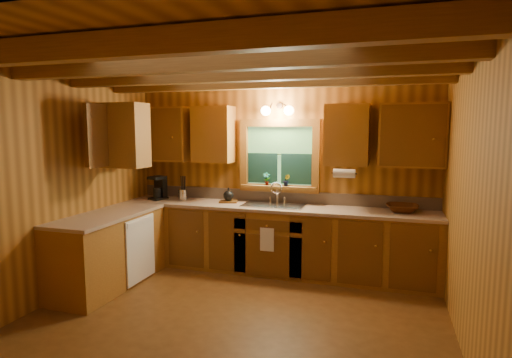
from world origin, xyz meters
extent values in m
plane|color=brown|center=(0.00, 0.00, 0.00)|extent=(4.20, 4.20, 0.00)
plane|color=brown|center=(0.00, 0.00, 2.60)|extent=(4.20, 4.20, 0.00)
plane|color=brown|center=(0.00, 1.90, 1.30)|extent=(4.20, 0.00, 4.20)
plane|color=brown|center=(0.00, -1.90, 1.30)|extent=(4.20, 0.00, 4.20)
plane|color=brown|center=(-2.10, 0.00, 1.30)|extent=(0.00, 3.80, 3.80)
plane|color=brown|center=(2.10, 0.00, 1.30)|extent=(0.00, 3.80, 3.80)
cube|color=brown|center=(0.00, -1.20, 2.49)|extent=(4.20, 0.14, 0.18)
cube|color=brown|center=(0.00, -0.40, 2.49)|extent=(4.20, 0.14, 0.18)
cube|color=brown|center=(0.00, 0.40, 2.49)|extent=(4.20, 0.14, 0.18)
cube|color=brown|center=(0.00, 1.20, 2.49)|extent=(4.20, 0.14, 0.18)
cube|color=brown|center=(0.00, 1.59, 0.43)|extent=(4.20, 0.62, 0.86)
cube|color=brown|center=(-1.79, 0.48, 0.43)|extent=(0.62, 1.60, 0.86)
cube|color=tan|center=(0.00, 1.59, 0.88)|extent=(4.20, 0.66, 0.04)
cube|color=tan|center=(-1.78, 0.48, 0.88)|extent=(0.64, 1.60, 0.04)
cube|color=tan|center=(0.00, 1.89, 0.98)|extent=(4.20, 0.02, 0.16)
cube|color=white|center=(-1.47, 0.68, 0.43)|extent=(0.02, 0.60, 0.80)
cube|color=brown|center=(-1.70, 1.73, 1.84)|extent=(0.78, 0.34, 0.78)
cube|color=brown|center=(-0.92, 1.73, 1.84)|extent=(0.55, 0.34, 0.78)
cube|color=brown|center=(0.92, 1.73, 1.84)|extent=(0.55, 0.34, 0.78)
cube|color=brown|center=(1.70, 1.73, 1.84)|extent=(0.78, 0.34, 0.78)
cube|color=brown|center=(-1.93, 0.68, 1.84)|extent=(0.34, 1.10, 0.78)
cube|color=brown|center=(0.00, 1.86, 2.00)|extent=(1.12, 0.08, 0.10)
cube|color=brown|center=(0.00, 1.86, 1.10)|extent=(1.12, 0.08, 0.10)
cube|color=brown|center=(-0.51, 1.86, 1.55)|extent=(0.10, 0.08, 0.80)
cube|color=brown|center=(0.51, 1.86, 1.55)|extent=(0.10, 0.08, 0.80)
cube|color=#3E7B34|center=(0.00, 1.90, 1.55)|extent=(0.92, 0.01, 0.80)
cube|color=#102F2C|center=(-0.24, 1.87, 1.37)|extent=(0.42, 0.02, 0.42)
cube|color=#102F2C|center=(0.24, 1.87, 1.37)|extent=(0.42, 0.02, 0.42)
cylinder|color=black|center=(0.00, 1.87, 1.57)|extent=(0.92, 0.01, 0.01)
cube|color=brown|center=(0.00, 1.82, 1.12)|extent=(1.06, 0.14, 0.04)
cylinder|color=black|center=(0.00, 1.86, 2.23)|extent=(0.08, 0.03, 0.08)
cylinder|color=black|center=(-0.10, 1.80, 2.23)|extent=(0.09, 0.17, 0.08)
cylinder|color=black|center=(0.10, 1.80, 2.23)|extent=(0.09, 0.17, 0.08)
sphere|color=#FFE0A5|center=(-0.16, 1.74, 2.16)|extent=(0.13, 0.13, 0.13)
sphere|color=#FFE0A5|center=(0.16, 1.74, 2.16)|extent=(0.13, 0.13, 0.13)
cylinder|color=white|center=(0.92, 1.53, 1.37)|extent=(0.27, 0.11, 0.11)
cube|color=white|center=(0.00, 1.26, 0.52)|extent=(0.18, 0.01, 0.30)
cube|color=silver|center=(0.00, 1.60, 0.91)|extent=(0.82, 0.48, 0.02)
cube|color=#262628|center=(-0.19, 1.60, 0.84)|extent=(0.34, 0.40, 0.14)
cube|color=#262628|center=(0.19, 1.60, 0.84)|extent=(0.34, 0.40, 0.14)
cylinder|color=silver|center=(0.00, 1.78, 1.01)|extent=(0.04, 0.04, 0.22)
torus|color=silver|center=(0.00, 1.72, 1.12)|extent=(0.16, 0.02, 0.16)
cube|color=black|center=(-1.73, 1.57, 0.92)|extent=(0.19, 0.23, 0.03)
cube|color=black|center=(-1.73, 1.65, 1.08)|extent=(0.19, 0.09, 0.32)
cube|color=black|center=(-1.73, 1.55, 1.22)|extent=(0.19, 0.21, 0.04)
cylinder|color=black|center=(-1.73, 1.54, 1.01)|extent=(0.12, 0.12, 0.14)
cylinder|color=silver|center=(-1.37, 1.65, 0.98)|extent=(0.12, 0.12, 0.15)
cylinder|color=black|center=(-1.39, 1.63, 1.14)|extent=(0.03, 0.04, 0.23)
cylinder|color=black|center=(-1.37, 1.65, 1.14)|extent=(0.01, 0.01, 0.23)
cylinder|color=black|center=(-1.36, 1.66, 1.14)|extent=(0.03, 0.04, 0.23)
cylinder|color=black|center=(-1.35, 1.66, 1.14)|extent=(0.04, 0.06, 0.22)
cube|color=brown|center=(-0.67, 1.65, 0.91)|extent=(0.28, 0.23, 0.02)
sphere|color=black|center=(-0.67, 1.65, 0.99)|extent=(0.15, 0.15, 0.15)
cylinder|color=black|center=(-0.67, 1.65, 1.09)|extent=(0.02, 0.02, 0.04)
imported|color=#48230C|center=(1.62, 1.66, 0.95)|extent=(0.39, 0.39, 0.10)
imported|color=brown|center=(-0.16, 1.81, 1.23)|extent=(0.11, 0.08, 0.18)
imported|color=brown|center=(0.12, 1.81, 1.22)|extent=(0.10, 0.08, 0.16)
camera|label=1|loc=(1.43, -3.74, 1.92)|focal=29.49mm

